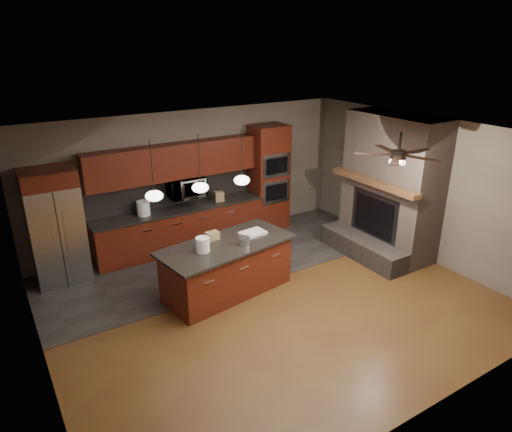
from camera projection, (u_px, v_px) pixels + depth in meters
ground at (272, 300)px, 7.71m from camera, size 7.00×7.00×0.00m
ceiling at (274, 136)px, 6.69m from camera, size 7.00×6.00×0.02m
back_wall at (193, 177)px, 9.57m from camera, size 7.00×0.02×2.80m
right_wall at (421, 188)px, 8.92m from camera, size 0.02×6.00×2.80m
left_wall at (31, 282)px, 5.48m from camera, size 0.02×6.00×2.80m
slate_tile_patch at (222, 259)px, 9.13m from camera, size 7.00×2.40×0.01m
fireplace_column at (388, 191)px, 9.05m from camera, size 1.30×2.10×2.80m
back_cabinetry at (178, 208)px, 9.32m from camera, size 3.59×0.64×2.20m
oven_tower at (269, 178)px, 10.24m from camera, size 0.80×0.63×2.38m
microwave at (186, 187)px, 9.28m from camera, size 0.73×0.41×0.50m
refrigerator at (56, 227)px, 8.01m from camera, size 0.89×0.75×2.09m
kitchen_island at (227, 268)px, 7.81m from camera, size 2.45×1.39×0.92m
white_bucket at (203, 245)px, 7.32m from camera, size 0.28×0.28×0.24m
paint_can at (244, 241)px, 7.60m from camera, size 0.23×0.23×0.13m
paint_tray at (253, 233)px, 8.00m from camera, size 0.46×0.34×0.04m
cardboard_box at (212, 236)px, 7.78m from camera, size 0.22×0.17×0.14m
counter_bucket at (143, 208)px, 8.87m from camera, size 0.27×0.27×0.29m
counter_box at (219, 196)px, 9.65m from camera, size 0.21×0.18×0.20m
pendant_left at (154, 196)px, 6.74m from camera, size 0.26×0.26×0.92m
pendant_center at (200, 187)px, 7.10m from camera, size 0.26×0.26×0.92m
pendant_right at (242, 180)px, 7.47m from camera, size 0.26×0.26×0.92m
ceiling_fan at (399, 154)px, 7.07m from camera, size 1.27×1.33×0.41m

